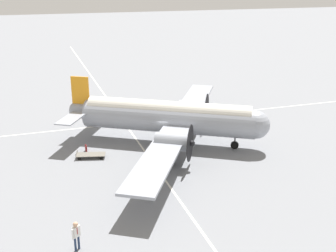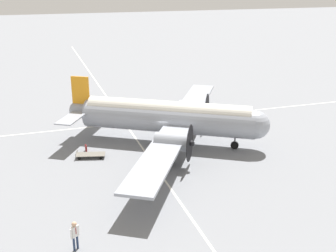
{
  "view_description": "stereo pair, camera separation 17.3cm",
  "coord_description": "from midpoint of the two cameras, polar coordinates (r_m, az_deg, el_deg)",
  "views": [
    {
      "loc": [
        -33.64,
        11.09,
        14.19
      ],
      "look_at": [
        0.0,
        0.0,
        1.65
      ],
      "focal_mm": 45.0,
      "sensor_mm": 36.0,
      "label": 1
    },
    {
      "loc": [
        -33.7,
        10.92,
        14.19
      ],
      "look_at": [
        0.0,
        0.0,
        1.65
      ],
      "focal_mm": 45.0,
      "sensor_mm": 36.0,
      "label": 2
    }
  ],
  "objects": [
    {
      "name": "ground_plane",
      "position": [
        38.16,
        0.13,
        -2.34
      ],
      "size": [
        300.0,
        300.0,
        0.0
      ],
      "primitive_type": "plane",
      "color": "slate"
    },
    {
      "name": "apron_line_eastwest",
      "position": [
        37.51,
        -3.51,
        -2.77
      ],
      "size": [
        120.0,
        0.16,
        0.01
      ],
      "color": "silver",
      "rests_on": "ground_plane"
    },
    {
      "name": "apron_line_northsouth",
      "position": [
        44.06,
        -2.52,
        0.69
      ],
      "size": [
        0.16,
        120.0,
        0.01
      ],
      "color": "silver",
      "rests_on": "ground_plane"
    },
    {
      "name": "airliner_main",
      "position": [
        37.21,
        0.76,
        1.19
      ],
      "size": [
        24.76,
        18.87,
        5.74
      ],
      "rotation": [
        0.0,
        0.0,
        4.17
      ],
      "color": "#9399A3",
      "rests_on": "ground_plane"
    },
    {
      "name": "crew_foreground",
      "position": [
        24.13,
        -12.3,
        -13.94
      ],
      "size": [
        0.4,
        0.51,
        1.76
      ],
      "rotation": [
        0.0,
        0.0,
        2.2
      ],
      "color": "navy",
      "rests_on": "ground_plane"
    },
    {
      "name": "suitcase_near_door",
      "position": [
        36.99,
        -10.91,
        -2.97
      ],
      "size": [
        0.51,
        0.12,
        0.6
      ],
      "color": "maroon",
      "rests_on": "ground_plane"
    },
    {
      "name": "baggage_cart",
      "position": [
        35.65,
        -10.33,
        -3.82
      ],
      "size": [
        1.56,
        2.56,
        0.56
      ],
      "rotation": [
        0.0,
        0.0,
        4.46
      ],
      "color": "#6B665B",
      "rests_on": "ground_plane"
    }
  ]
}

